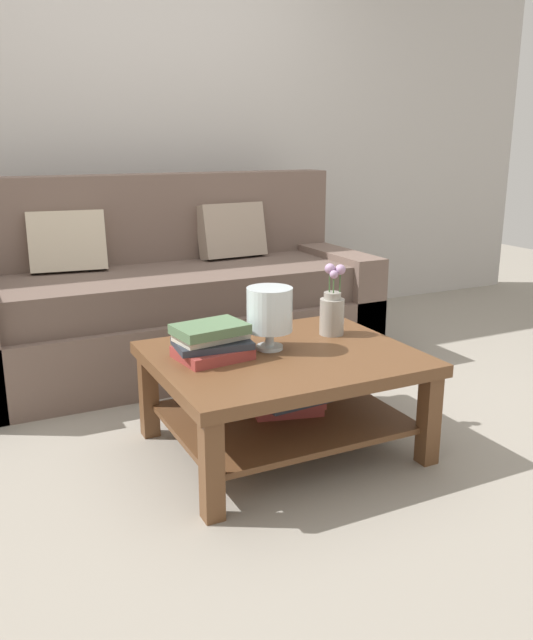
{
  "coord_description": "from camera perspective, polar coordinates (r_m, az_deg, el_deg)",
  "views": [
    {
      "loc": [
        -1.19,
        -2.62,
        1.25
      ],
      "look_at": [
        -0.01,
        -0.25,
        0.52
      ],
      "focal_mm": 36.75,
      "sensor_mm": 36.0,
      "label": 1
    }
  ],
  "objects": [
    {
      "name": "ground_plane",
      "position": [
        3.14,
        -1.79,
        -8.07
      ],
      "size": [
        10.0,
        10.0,
        0.0
      ],
      "primitive_type": "plane",
      "color": "gray"
    },
    {
      "name": "back_wall",
      "position": [
        4.43,
        -11.22,
        16.44
      ],
      "size": [
        6.4,
        0.12,
        2.7
      ],
      "primitive_type": "cube",
      "color": "#BCB7B2",
      "rests_on": "ground"
    },
    {
      "name": "couch",
      "position": [
        3.76,
        -8.51,
        1.62
      ],
      "size": [
        2.27,
        0.9,
        1.06
      ],
      "color": "brown",
      "rests_on": "ground"
    },
    {
      "name": "coffee_table",
      "position": [
        2.69,
        1.46,
        -5.22
      ],
      "size": [
        1.03,
        0.85,
        0.42
      ],
      "color": "brown",
      "rests_on": "ground"
    },
    {
      "name": "book_stack_main",
      "position": [
        2.58,
        -4.81,
        -1.88
      ],
      "size": [
        0.31,
        0.25,
        0.14
      ],
      "color": "#993833",
      "rests_on": "coffee_table"
    },
    {
      "name": "glass_hurricane_vase",
      "position": [
        2.65,
        0.27,
        0.78
      ],
      "size": [
        0.19,
        0.19,
        0.26
      ],
      "color": "silver",
      "rests_on": "coffee_table"
    },
    {
      "name": "flower_pitcher",
      "position": [
        2.88,
        5.74,
        0.85
      ],
      "size": [
        0.11,
        0.11,
        0.32
      ],
      "color": "#9E998E",
      "rests_on": "coffee_table"
    }
  ]
}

